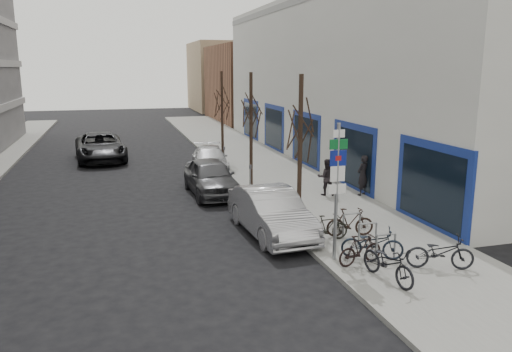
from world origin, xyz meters
TOP-DOWN VIEW (x-y plane):
  - ground at (0.00, 0.00)m, footprint 120.00×120.00m
  - sidewalk_east at (4.50, 10.00)m, footprint 5.00×70.00m
  - commercial_building at (17.00, 16.00)m, footprint 20.00×32.00m
  - brick_building_far at (13.00, 40.00)m, footprint 12.00×14.00m
  - tan_building_far at (13.50, 55.00)m, footprint 13.00×12.00m
  - highway_sign_pole at (2.40, -0.01)m, footprint 0.55×0.10m
  - bike_rack at (3.80, 0.60)m, footprint 0.66×2.26m
  - tree_near at (2.60, 3.50)m, footprint 1.80×1.80m
  - tree_mid at (2.60, 10.00)m, footprint 1.80×1.80m
  - tree_far at (2.60, 16.50)m, footprint 1.80×1.80m
  - meter_front at (2.15, 3.00)m, footprint 0.10×0.08m
  - meter_mid at (2.15, 8.50)m, footprint 0.10×0.08m
  - meter_back at (2.15, 14.00)m, footprint 0.10×0.08m
  - bike_near_left at (3.12, -1.79)m, footprint 0.95×2.01m
  - bike_near_right at (2.94, -0.58)m, footprint 1.58×0.74m
  - bike_mid_curb at (3.49, -0.27)m, footprint 1.89×1.26m
  - bike_mid_inner at (2.87, 1.54)m, footprint 1.53×0.55m
  - bike_far_curb at (4.95, -1.47)m, footprint 1.93×1.23m
  - bike_far_inner at (3.77, 1.75)m, footprint 1.70×0.71m
  - parked_car_front at (1.40, 3.06)m, footprint 2.02×5.01m
  - parked_car_mid at (0.46, 9.22)m, footprint 2.10×4.87m
  - parked_car_back at (1.40, 14.38)m, footprint 2.49×4.91m
  - lane_car at (-4.56, 19.60)m, footprint 3.38×6.40m
  - pedestrian_near at (6.80, 6.65)m, footprint 0.78×0.68m
  - pedestrian_far at (5.25, 7.10)m, footprint 0.69×0.54m

SIDE VIEW (x-z plane):
  - ground at x=0.00m, z-range 0.00..0.00m
  - sidewalk_east at x=4.50m, z-range 0.00..0.15m
  - bike_mid_inner at x=2.87m, z-range 0.15..1.06m
  - bike_near_right at x=2.94m, z-range 0.15..1.07m
  - bike_far_inner at x=3.77m, z-range 0.15..1.15m
  - bike_rack at x=3.80m, z-range 0.24..1.07m
  - parked_car_back at x=1.40m, z-range 0.00..1.37m
  - bike_mid_curb at x=3.49m, z-range 0.15..1.26m
  - bike_far_curb at x=4.95m, z-range 0.15..1.29m
  - bike_near_left at x=3.12m, z-range 0.15..1.33m
  - parked_car_front at x=1.40m, z-range 0.00..1.62m
  - parked_car_mid at x=0.46m, z-range 0.00..1.64m
  - lane_car at x=-4.56m, z-range 0.00..1.72m
  - meter_front at x=2.15m, z-range 0.28..1.55m
  - meter_mid at x=2.15m, z-range 0.28..1.55m
  - meter_back at x=2.15m, z-range 0.28..1.55m
  - pedestrian_far at x=5.25m, z-range 0.15..1.80m
  - pedestrian_near at x=6.80m, z-range 0.15..1.95m
  - highway_sign_pole at x=2.40m, z-range 0.36..4.56m
  - brick_building_far at x=13.00m, z-range 0.00..8.00m
  - tree_near at x=2.60m, z-range 1.35..6.85m
  - tree_mid at x=2.60m, z-range 1.35..6.85m
  - tree_far at x=2.60m, z-range 1.35..6.85m
  - tan_building_far at x=13.50m, z-range 0.00..9.00m
  - commercial_building at x=17.00m, z-range 0.00..10.00m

